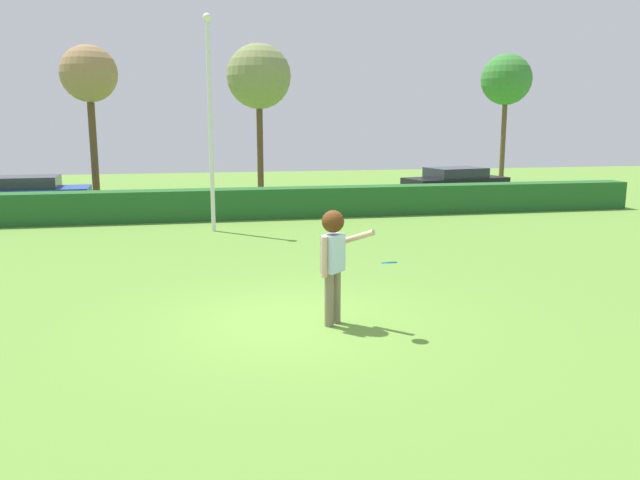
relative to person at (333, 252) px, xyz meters
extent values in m
plane|color=olive|center=(-0.54, 0.24, -1.15)|extent=(60.00, 60.00, 0.00)
cylinder|color=#7E6B58|center=(0.06, 0.08, -0.73)|extent=(0.14, 0.14, 0.84)
cylinder|color=#7E6B58|center=(-0.08, -0.06, -0.73)|extent=(0.14, 0.14, 0.84)
cube|color=#B0CEED|center=(-0.01, 0.01, -0.02)|extent=(0.43, 0.42, 0.58)
cylinder|color=#D6A385|center=(0.36, -0.03, 0.22)|extent=(0.49, 0.50, 0.30)
cylinder|color=#D6A385|center=(-0.17, -0.16, -0.04)|extent=(0.09, 0.09, 0.62)
sphere|color=#D6A385|center=(-0.01, 0.01, 0.44)|extent=(0.22, 0.22, 0.22)
sphere|color=#4D2910|center=(-0.01, 0.01, 0.47)|extent=(0.34, 0.34, 0.34)
cylinder|color=#268CE5|center=(0.68, -0.64, -0.05)|extent=(0.23, 0.23, 0.08)
cylinder|color=silver|center=(-1.54, 8.95, 1.74)|extent=(0.12, 0.12, 5.77)
sphere|color=#F2EFCC|center=(-1.54, 8.95, 4.72)|extent=(0.24, 0.24, 0.24)
cube|color=#225B25|center=(-0.54, 11.17, -0.66)|extent=(27.36, 0.90, 0.97)
cube|color=#263FA5|center=(-7.75, 14.01, -0.57)|extent=(4.29, 1.93, 0.55)
cube|color=#2D333D|center=(-7.75, 14.01, -0.10)|extent=(2.28, 1.68, 0.40)
cylinder|color=black|center=(-6.33, 14.94, -0.85)|extent=(0.60, 0.13, 0.60)
cylinder|color=black|center=(-6.24, 13.24, -0.85)|extent=(0.60, 0.13, 0.60)
cube|color=black|center=(8.44, 14.98, -0.57)|extent=(4.46, 2.54, 0.55)
cube|color=#2D333D|center=(8.44, 14.98, -0.10)|extent=(2.48, 1.99, 0.40)
cylinder|color=black|center=(9.70, 16.12, -0.85)|extent=(0.61, 0.22, 0.60)
cylinder|color=black|center=(10.05, 14.46, -0.85)|extent=(0.61, 0.22, 0.60)
cylinder|color=black|center=(6.82, 15.50, -0.85)|extent=(0.61, 0.22, 0.60)
cylinder|color=black|center=(7.18, 13.84, -0.85)|extent=(0.61, 0.22, 0.60)
cylinder|color=brown|center=(0.70, 17.19, 0.65)|extent=(0.26, 0.26, 3.59)
sphere|color=#808B50|center=(0.70, 17.19, 3.76)|extent=(2.62, 2.62, 2.62)
cylinder|color=brown|center=(-5.74, 16.25, 0.76)|extent=(0.27, 0.27, 3.80)
sphere|color=#997A4E|center=(-5.74, 16.25, 3.71)|extent=(2.10, 2.10, 2.10)
cylinder|color=brown|center=(13.51, 20.89, 1.06)|extent=(0.25, 0.25, 4.41)
sphere|color=#388233|center=(13.51, 20.89, 4.02)|extent=(2.52, 2.52, 2.52)
camera|label=1|loc=(-2.04, -9.16, 1.96)|focal=35.39mm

